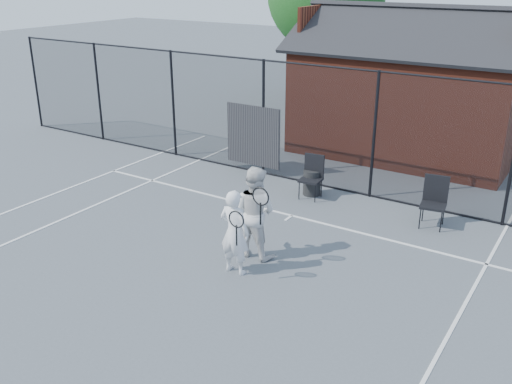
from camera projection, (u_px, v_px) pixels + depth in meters
The scene contains 9 objects.
ground at pixel (210, 273), 10.22m from camera, with size 80.00×80.00×0.00m, color #4F565A.
court_lines at pixel (161, 307), 9.18m from camera, with size 11.02×18.00×0.01m.
fence at pixel (323, 130), 13.75m from camera, with size 22.04×3.00×3.00m.
clubhouse at pixel (410, 97), 16.42m from camera, with size 6.50×4.36×4.19m.
player_front at pixel (234, 232), 9.98m from camera, with size 0.71×0.52×1.57m.
player_back at pixel (255, 212), 10.57m from camera, with size 0.96×0.72×1.77m.
chair_left at pixel (311, 178), 13.36m from camera, with size 0.48×0.50×1.01m, color black.
chair_right at pixel (433, 203), 11.86m from camera, with size 0.51×0.53×1.06m, color black.
waste_bin at pixel (312, 182), 13.64m from camera, with size 0.42×0.42×0.62m, color black.
Camera 1 is at (5.52, -7.11, 5.12)m, focal length 40.00 mm.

